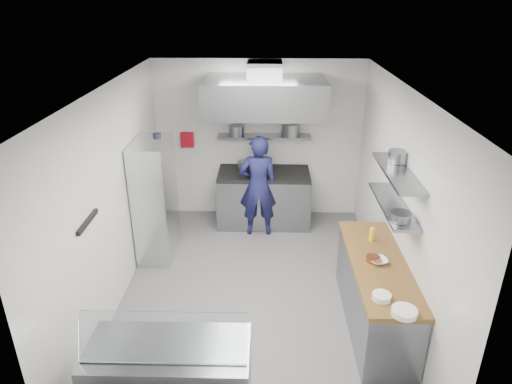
{
  "coord_description": "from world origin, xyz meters",
  "views": [
    {
      "loc": [
        0.14,
        -5.2,
        3.83
      ],
      "look_at": [
        0.0,
        0.6,
        1.25
      ],
      "focal_mm": 32.0,
      "sensor_mm": 36.0,
      "label": 1
    }
  ],
  "objects_px": {
    "wire_rack": "(155,200)",
    "display_case": "(171,382)",
    "gas_range": "(264,199)",
    "chef": "(258,186)"
  },
  "relations": [
    {
      "from": "wire_rack",
      "to": "display_case",
      "type": "xyz_separation_m",
      "value": [
        0.79,
        -2.99,
        -0.5
      ]
    },
    {
      "from": "wire_rack",
      "to": "gas_range",
      "type": "bearing_deg",
      "value": 34.18
    },
    {
      "from": "wire_rack",
      "to": "display_case",
      "type": "bearing_deg",
      "value": -75.3
    },
    {
      "from": "chef",
      "to": "wire_rack",
      "type": "bearing_deg",
      "value": 20.71
    },
    {
      "from": "gas_range",
      "to": "wire_rack",
      "type": "height_order",
      "value": "wire_rack"
    },
    {
      "from": "gas_range",
      "to": "display_case",
      "type": "bearing_deg",
      "value": -101.64
    },
    {
      "from": "wire_rack",
      "to": "display_case",
      "type": "relative_size",
      "value": 1.23
    },
    {
      "from": "chef",
      "to": "display_case",
      "type": "relative_size",
      "value": 1.16
    },
    {
      "from": "chef",
      "to": "wire_rack",
      "type": "height_order",
      "value": "wire_rack"
    },
    {
      "from": "gas_range",
      "to": "chef",
      "type": "xyz_separation_m",
      "value": [
        -0.09,
        -0.4,
        0.42
      ]
    }
  ]
}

